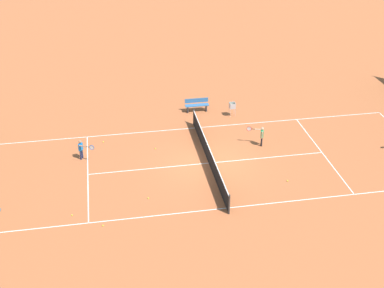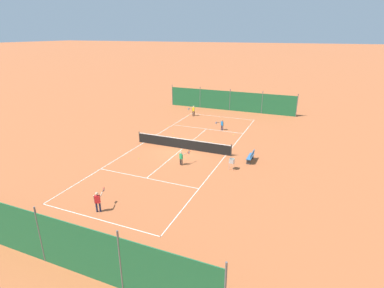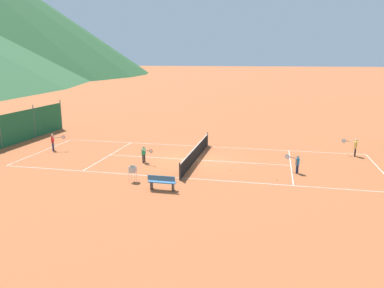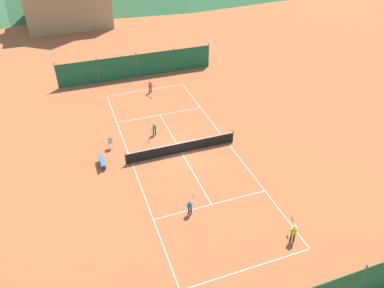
{
  "view_description": "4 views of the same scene",
  "coord_description": "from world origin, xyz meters",
  "px_view_note": "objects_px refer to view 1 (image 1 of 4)",
  "views": [
    {
      "loc": [
        23.83,
        -5.17,
        15.0
      ],
      "look_at": [
        -0.57,
        -0.82,
        0.94
      ],
      "focal_mm": 50.0,
      "sensor_mm": 36.0,
      "label": 1
    },
    {
      "loc": [
        -10.55,
        23.14,
        9.95
      ],
      "look_at": [
        -1.05,
        0.3,
        0.7
      ],
      "focal_mm": 28.0,
      "sensor_mm": 36.0,
      "label": 2
    },
    {
      "loc": [
        -24.53,
        -5.14,
        6.92
      ],
      "look_at": [
        1.52,
        0.61,
        0.76
      ],
      "focal_mm": 35.0,
      "sensor_mm": 36.0,
      "label": 3
    },
    {
      "loc": [
        -7.57,
        -23.37,
        17.96
      ],
      "look_at": [
        0.76,
        -0.39,
        0.91
      ],
      "focal_mm": 35.0,
      "sensor_mm": 36.0,
      "label": 4
    }
  ],
  "objects_px": {
    "courtside_bench": "(197,105)",
    "player_near_baseline": "(261,135)",
    "player_far_baseline": "(82,148)",
    "tennis_ball_service_box": "(287,181)",
    "tennis_ball_near_corner": "(155,148)",
    "tennis_ball_by_net_right": "(103,142)",
    "ball_hopper": "(232,106)",
    "tennis_net": "(209,155)",
    "tennis_ball_alley_right": "(72,215)",
    "tennis_ball_by_net_left": "(148,198)",
    "tennis_ball_mid_court": "(103,226)"
  },
  "relations": [
    {
      "from": "ball_hopper",
      "to": "courtside_bench",
      "type": "distance_m",
      "value": 2.31
    },
    {
      "from": "tennis_ball_by_net_right",
      "to": "tennis_ball_alley_right",
      "type": "bearing_deg",
      "value": -13.88
    },
    {
      "from": "tennis_ball_near_corner",
      "to": "player_near_baseline",
      "type": "bearing_deg",
      "value": 84.13
    },
    {
      "from": "player_near_baseline",
      "to": "tennis_ball_service_box",
      "type": "relative_size",
      "value": 17.41
    },
    {
      "from": "tennis_ball_mid_court",
      "to": "tennis_ball_alley_right",
      "type": "xyz_separation_m",
      "value": [
        -1.02,
        -1.38,
        0.0
      ]
    },
    {
      "from": "courtside_bench",
      "to": "tennis_ball_service_box",
      "type": "bearing_deg",
      "value": 19.13
    },
    {
      "from": "tennis_net",
      "to": "player_near_baseline",
      "type": "relative_size",
      "value": 7.99
    },
    {
      "from": "tennis_ball_by_net_right",
      "to": "courtside_bench",
      "type": "relative_size",
      "value": 0.04
    },
    {
      "from": "tennis_ball_near_corner",
      "to": "ball_hopper",
      "type": "distance_m",
      "value": 6.22
    },
    {
      "from": "tennis_ball_near_corner",
      "to": "tennis_ball_mid_court",
      "type": "height_order",
      "value": "same"
    },
    {
      "from": "player_far_baseline",
      "to": "tennis_ball_near_corner",
      "type": "height_order",
      "value": "player_far_baseline"
    },
    {
      "from": "player_far_baseline",
      "to": "tennis_ball_alley_right",
      "type": "xyz_separation_m",
      "value": [
        5.06,
        -0.49,
        -0.63
      ]
    },
    {
      "from": "player_near_baseline",
      "to": "tennis_ball_by_net_left",
      "type": "distance_m",
      "value": 7.97
    },
    {
      "from": "tennis_ball_service_box",
      "to": "tennis_ball_alley_right",
      "type": "bearing_deg",
      "value": -84.71
    },
    {
      "from": "tennis_net",
      "to": "tennis_ball_service_box",
      "type": "relative_size",
      "value": 139.09
    },
    {
      "from": "player_near_baseline",
      "to": "tennis_ball_by_net_right",
      "type": "relative_size",
      "value": 17.41
    },
    {
      "from": "player_far_baseline",
      "to": "tennis_ball_by_net_right",
      "type": "height_order",
      "value": "player_far_baseline"
    },
    {
      "from": "tennis_net",
      "to": "player_near_baseline",
      "type": "xyz_separation_m",
      "value": [
        -1.4,
        3.27,
        0.17
      ]
    },
    {
      "from": "tennis_ball_service_box",
      "to": "courtside_bench",
      "type": "height_order",
      "value": "courtside_bench"
    },
    {
      "from": "tennis_ball_by_net_left",
      "to": "ball_hopper",
      "type": "bearing_deg",
      "value": 142.62
    },
    {
      "from": "tennis_net",
      "to": "courtside_bench",
      "type": "relative_size",
      "value": 6.12
    },
    {
      "from": "tennis_ball_alley_right",
      "to": "tennis_ball_by_net_right",
      "type": "relative_size",
      "value": 1.0
    },
    {
      "from": "player_far_baseline",
      "to": "tennis_ball_by_net_right",
      "type": "distance_m",
      "value": 2.11
    },
    {
      "from": "player_near_baseline",
      "to": "tennis_ball_near_corner",
      "type": "distance_m",
      "value": 5.99
    },
    {
      "from": "player_far_baseline",
      "to": "tennis_ball_alley_right",
      "type": "height_order",
      "value": "player_far_baseline"
    },
    {
      "from": "tennis_ball_alley_right",
      "to": "courtside_bench",
      "type": "bearing_deg",
      "value": 141.86
    },
    {
      "from": "tennis_ball_near_corner",
      "to": "ball_hopper",
      "type": "height_order",
      "value": "ball_hopper"
    },
    {
      "from": "tennis_ball_service_box",
      "to": "tennis_ball_alley_right",
      "type": "distance_m",
      "value": 10.76
    },
    {
      "from": "tennis_net",
      "to": "tennis_ball_mid_court",
      "type": "distance_m",
      "value": 7.3
    },
    {
      "from": "player_near_baseline",
      "to": "tennis_ball_service_box",
      "type": "distance_m",
      "value": 3.89
    },
    {
      "from": "tennis_ball_near_corner",
      "to": "courtside_bench",
      "type": "distance_m",
      "value": 5.39
    },
    {
      "from": "tennis_ball_service_box",
      "to": "ball_hopper",
      "type": "xyz_separation_m",
      "value": [
        -7.74,
        -0.99,
        0.63
      ]
    },
    {
      "from": "courtside_bench",
      "to": "tennis_net",
      "type": "bearing_deg",
      "value": -4.7
    },
    {
      "from": "tennis_ball_alley_right",
      "to": "courtside_bench",
      "type": "relative_size",
      "value": 0.04
    },
    {
      "from": "courtside_bench",
      "to": "player_near_baseline",
      "type": "bearing_deg",
      "value": 29.05
    },
    {
      "from": "player_near_baseline",
      "to": "tennis_ball_near_corner",
      "type": "bearing_deg",
      "value": -95.87
    },
    {
      "from": "tennis_ball_alley_right",
      "to": "courtside_bench",
      "type": "height_order",
      "value": "courtside_bench"
    },
    {
      "from": "tennis_net",
      "to": "tennis_ball_by_net_left",
      "type": "xyz_separation_m",
      "value": [
        2.69,
        -3.54,
        -0.47
      ]
    },
    {
      "from": "tennis_ball_service_box",
      "to": "tennis_ball_by_net_right",
      "type": "relative_size",
      "value": 1.0
    },
    {
      "from": "tennis_ball_alley_right",
      "to": "courtside_bench",
      "type": "distance_m",
      "value": 12.42
    },
    {
      "from": "player_far_baseline",
      "to": "tennis_ball_service_box",
      "type": "relative_size",
      "value": 17.2
    },
    {
      "from": "player_near_baseline",
      "to": "tennis_ball_by_net_left",
      "type": "xyz_separation_m",
      "value": [
        4.09,
        -6.81,
        -0.64
      ]
    },
    {
      "from": "tennis_ball_by_net_left",
      "to": "tennis_ball_near_corner",
      "type": "bearing_deg",
      "value": 169.28
    },
    {
      "from": "tennis_net",
      "to": "tennis_ball_mid_court",
      "type": "relative_size",
      "value": 139.09
    },
    {
      "from": "player_far_baseline",
      "to": "ball_hopper",
      "type": "relative_size",
      "value": 1.28
    },
    {
      "from": "player_far_baseline",
      "to": "tennis_ball_service_box",
      "type": "xyz_separation_m",
      "value": [
        4.07,
        10.22,
        -0.63
      ]
    },
    {
      "from": "player_far_baseline",
      "to": "tennis_ball_near_corner",
      "type": "distance_m",
      "value": 4.07
    },
    {
      "from": "tennis_ball_near_corner",
      "to": "tennis_ball_by_net_right",
      "type": "relative_size",
      "value": 1.0
    },
    {
      "from": "tennis_net",
      "to": "ball_hopper",
      "type": "height_order",
      "value": "tennis_net"
    },
    {
      "from": "tennis_ball_mid_court",
      "to": "courtside_bench",
      "type": "height_order",
      "value": "courtside_bench"
    }
  ]
}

